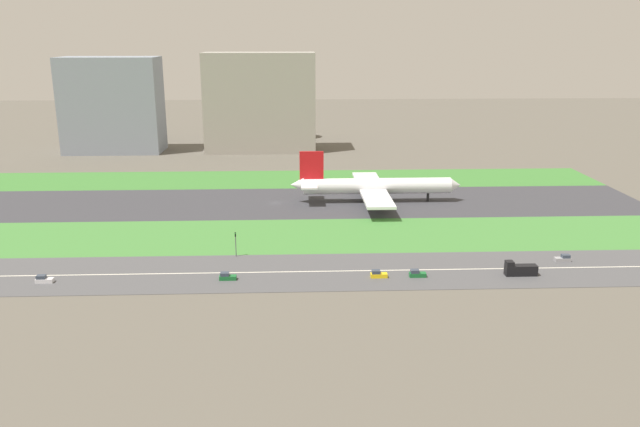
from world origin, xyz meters
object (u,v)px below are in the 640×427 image
Objects in this scene: car_0 at (417,274)px; car_4 at (44,279)px; truck_0 at (520,270)px; car_3 at (378,274)px; fuel_tank_centre at (298,126)px; traffic_light at (236,243)px; car_2 at (227,277)px; terminal_building at (112,105)px; airliner at (373,186)px; car_1 at (563,259)px; hangar_building at (260,102)px; fuel_tank_west at (242,125)px.

car_0 and car_4 have the same top height.
car_3 is (-37.82, 0.00, -0.75)m from truck_0.
car_0 is 238.91m from fuel_tank_centre.
truck_0 is 78.73m from traffic_light.
car_2 is 39.59m from car_3.
terminal_building reaches higher than car_4.
fuel_tank_centre reaches higher than truck_0.
car_0 is (2.20, -78.00, -5.31)m from airliner.
traffic_light reaches higher than car_0.
car_1 is 206.26m from hangar_building.
car_4 is (-94.71, -78.00, -5.31)m from airliner.
car_3 is (-53.81, -10.00, 0.00)m from car_1.
airliner is 91.57m from car_2.
terminal_building is 1.98× the size of fuel_tank_west.
hangar_building is (79.30, 0.00, 1.10)m from terminal_building.
car_3 is (86.63, 0.00, 0.00)m from car_4.
car_0 and car_3 have the same top height.
airliner reaches higher than car_3.
car_4 is at bearing 0.00° from car_2.
traffic_light reaches higher than car_3.
hangar_building is (-93.65, 182.00, 25.45)m from car_1.
fuel_tank_west reaches higher than car_2.
hangar_building reaches higher than car_2.
fuel_tank_west is (33.12, 237.00, 6.92)m from car_4.
fuel_tank_west is (-63.79, 237.00, 6.92)m from car_0.
fuel_tank_centre is (-57.09, 237.00, 5.45)m from truck_0.
airliner is 122.81m from car_4.
fuel_tank_centre reaches higher than car_1.
car_3 is at bearing -180.00° from car_2.
fuel_tank_west is at bearing -97.96° from car_4.
car_0 is at bearing -88.38° from airliner.
car_3 is at bearing -169.47° from car_1.
fuel_tank_centre is at bearing 24.25° from terminal_building.
car_1 is at bearing -62.77° from hangar_building.
fuel_tank_west is at bearing -68.92° from truck_0.
car_2 is (47.04, 0.00, 0.00)m from car_4.
airliner is 14.77× the size of car_0.
truck_0 reaches higher than car_2.
airliner reaches higher than car_2.
car_1 is 140.79m from car_4.
traffic_light is (-38.78, 17.99, 3.37)m from car_3.
car_2 is at bearing -121.43° from airliner.
car_1 is 1.00× the size of car_2.
car_4 is (-96.91, 0.00, 0.00)m from car_0.
car_0 is 0.17× the size of fuel_tank_west.
car_3 is 0.24× the size of fuel_tank_centre.
fuel_tank_west is at bearing 111.17° from airliner.
hangar_building is at bearing -78.28° from car_3.
fuel_tank_centre is at bearing 84.91° from traffic_light.
truck_0 is at bearing 180.00° from car_0.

